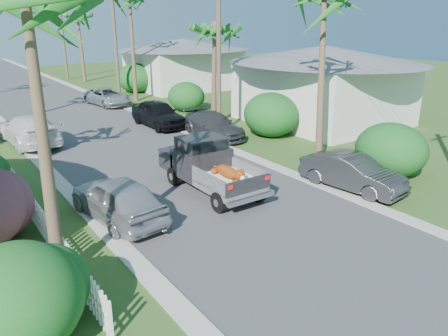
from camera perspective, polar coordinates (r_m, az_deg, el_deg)
ground at (r=12.92m, az=11.71°, el=-11.31°), size 120.00×120.00×0.00m
road at (r=34.14m, az=-20.29°, el=6.96°), size 8.00×100.00×0.02m
curb_right at (r=35.43m, az=-13.56°, el=8.04°), size 0.60×100.00×0.06m
pickup_truck at (r=17.14m, az=-2.41°, el=0.52°), size 1.98×5.12×2.06m
parked_car_rn at (r=17.84m, az=16.38°, el=-0.61°), size 1.99×4.34×1.38m
parked_car_rm at (r=24.83m, az=-1.39°, el=5.57°), size 2.16×4.78×1.36m
parked_car_rf at (r=27.63m, az=-8.59°, el=7.00°), size 1.93×4.72×1.60m
parked_car_rd at (r=35.43m, az=-14.93°, el=8.95°), size 2.71×4.92×1.30m
parked_car_ln at (r=14.96m, az=-13.73°, el=-3.95°), size 2.18×4.53×1.49m
parked_car_lf at (r=25.59m, az=-24.05°, el=4.56°), size 2.55×5.54×1.57m
palm_r_b at (r=27.00m, az=-1.37°, el=17.95°), size 4.40×4.40×7.20m
palm_r_d at (r=49.74m, az=-18.56°, el=18.41°), size 4.40×4.40×8.00m
shrub_l_a at (r=10.04m, az=-25.32°, el=-15.15°), size 2.60×2.86×2.20m
shrub_r_a at (r=19.80m, az=20.97°, el=2.22°), size 2.80×3.08×2.30m
shrub_r_b at (r=25.08m, az=6.14°, el=6.94°), size 3.00×3.30×2.50m
shrub_r_c at (r=32.17m, az=-4.95°, el=9.27°), size 2.60×2.86×2.10m
shrub_r_d at (r=41.21m, az=-11.51°, el=11.45°), size 3.20×3.52×2.60m
picket_fence at (r=14.45m, az=-22.51°, el=-6.81°), size 0.10×11.00×1.00m
house_right_near at (r=29.21m, az=12.77°, el=10.22°), size 8.00×9.00×4.80m
house_right_far at (r=43.34m, az=-5.39°, el=13.18°), size 9.00×8.00×4.60m
utility_pole_b at (r=24.84m, az=-0.68°, el=14.74°), size 1.60×0.26×9.00m
utility_pole_c at (r=38.16m, az=-13.99°, el=15.69°), size 1.60×0.26×9.00m
utility_pole_d at (r=52.40m, az=-20.29°, el=15.86°), size 1.60×0.26×9.00m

